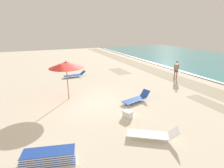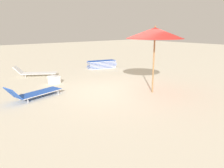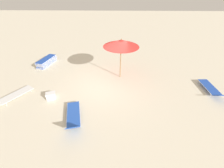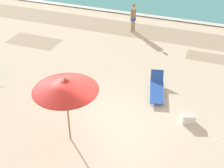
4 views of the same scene
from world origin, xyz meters
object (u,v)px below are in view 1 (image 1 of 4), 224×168
(sun_lounger_beside_umbrella, at_px, (137,98))
(sun_lounger_near_water_left, at_px, (153,134))
(sun_lounger_under_umbrella, at_px, (75,75))
(beachgoer_shoreline_child, at_px, (176,69))
(lounger_stack, at_px, (49,157))
(cooler_box, at_px, (128,114))
(beach_umbrella, at_px, (66,65))

(sun_lounger_beside_umbrella, relative_size, sun_lounger_near_water_left, 1.00)
(sun_lounger_under_umbrella, relative_size, beachgoer_shoreline_child, 1.20)
(lounger_stack, height_order, cooler_box, lounger_stack)
(lounger_stack, distance_m, cooler_box, 4.55)
(cooler_box, bearing_deg, sun_lounger_beside_umbrella, -61.56)
(lounger_stack, xyz_separation_m, sun_lounger_under_umbrella, (-11.08, 3.27, -0.04))
(sun_lounger_beside_umbrella, xyz_separation_m, cooler_box, (1.63, -1.54, -0.03))
(beachgoer_shoreline_child, bearing_deg, sun_lounger_near_water_left, 66.05)
(lounger_stack, height_order, beachgoer_shoreline_child, beachgoer_shoreline_child)
(sun_lounger_beside_umbrella, distance_m, cooler_box, 2.24)
(lounger_stack, xyz_separation_m, cooler_box, (-1.85, 4.16, -0.06))
(sun_lounger_under_umbrella, height_order, sun_lounger_beside_umbrella, sun_lounger_beside_umbrella)
(sun_lounger_beside_umbrella, height_order, cooler_box, sun_lounger_beside_umbrella)
(beach_umbrella, height_order, sun_lounger_under_umbrella, beach_umbrella)
(beach_umbrella, relative_size, lounger_stack, 1.32)
(sun_lounger_beside_umbrella, bearing_deg, sun_lounger_under_umbrella, -176.13)
(sun_lounger_near_water_left, xyz_separation_m, cooler_box, (-2.13, -0.10, -0.03))
(lounger_stack, distance_m, sun_lounger_near_water_left, 4.27)
(beach_umbrella, relative_size, beachgoer_shoreline_child, 1.49)
(sun_lounger_near_water_left, distance_m, beachgoer_shoreline_child, 10.06)
(beach_umbrella, xyz_separation_m, beachgoer_shoreline_child, (-0.73, 9.97, -1.35))
(beach_umbrella, distance_m, beachgoer_shoreline_child, 10.09)
(beach_umbrella, distance_m, sun_lounger_beside_umbrella, 5.04)
(sun_lounger_under_umbrella, distance_m, sun_lounger_near_water_left, 11.40)
(sun_lounger_under_umbrella, bearing_deg, sun_lounger_beside_umbrella, 15.25)
(lounger_stack, xyz_separation_m, beachgoer_shoreline_child, (-6.46, 11.69, 0.75))
(lounger_stack, relative_size, sun_lounger_under_umbrella, 0.94)
(beach_umbrella, relative_size, cooler_box, 4.49)
(lounger_stack, height_order, sun_lounger_beside_umbrella, sun_lounger_beside_umbrella)
(beachgoer_shoreline_child, bearing_deg, sun_lounger_under_umbrella, -4.89)
(sun_lounger_near_water_left, bearing_deg, sun_lounger_beside_umbrella, -168.10)
(beach_umbrella, relative_size, sun_lounger_under_umbrella, 1.24)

